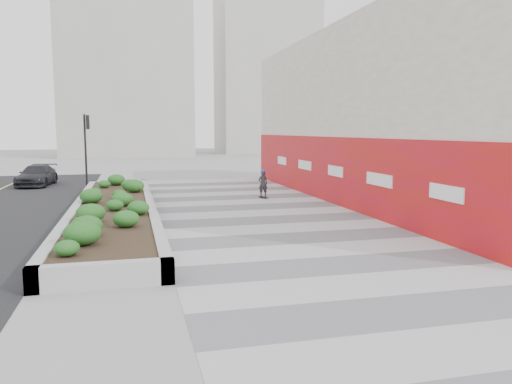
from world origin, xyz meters
TOP-DOWN VIEW (x-y plane):
  - ground at (0.00, 0.00)m, footprint 160.00×160.00m
  - walkway at (0.00, 3.00)m, footprint 8.00×36.00m
  - building at (6.98, 8.98)m, footprint 6.04×24.08m
  - planter at (-5.50, 7.00)m, footprint 3.00×18.00m
  - traffic_signal_near at (-7.23, 17.50)m, footprint 0.33×0.28m
  - distant_bldg_north_l at (-5.00, 55.00)m, footprint 16.00×12.00m
  - distant_bldg_north_r at (15.00, 60.00)m, footprint 14.00×10.00m
  - manhole_cover at (0.50, 3.00)m, footprint 0.44×0.44m
  - skateboarder at (1.38, 10.83)m, footprint 0.48×0.75m
  - car_dark at (-10.30, 19.55)m, footprint 2.09×4.37m

SIDE VIEW (x-z plane):
  - ground at x=0.00m, z-range 0.00..0.00m
  - manhole_cover at x=0.50m, z-range 0.00..0.01m
  - walkway at x=0.00m, z-range 0.00..0.01m
  - planter at x=-5.50m, z-range -0.03..0.87m
  - car_dark at x=-10.30m, z-range 0.00..1.23m
  - skateboarder at x=1.38m, z-range 0.01..1.42m
  - traffic_signal_near at x=-7.23m, z-range 0.66..4.86m
  - building at x=6.98m, z-range -0.02..7.98m
  - distant_bldg_north_l at x=-5.00m, z-range 0.00..20.00m
  - distant_bldg_north_r at x=15.00m, z-range 0.00..24.00m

